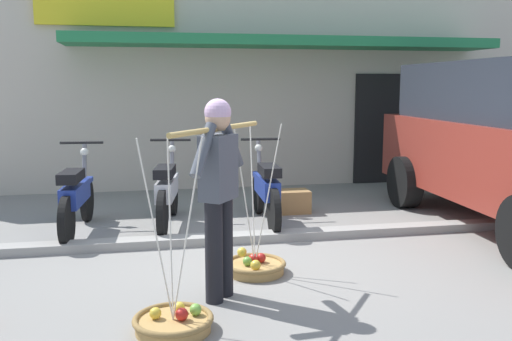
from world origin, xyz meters
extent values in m
plane|color=gray|center=(0.00, 0.00, 0.00)|extent=(90.00, 90.00, 0.00)
cube|color=gray|center=(0.00, 0.70, 0.05)|extent=(20.00, 0.24, 0.10)
cylinder|color=black|center=(-0.40, -0.89, 0.43)|extent=(0.15, 0.15, 0.86)
cylinder|color=black|center=(-0.51, -1.03, 0.43)|extent=(0.15, 0.15, 0.86)
cube|color=#474C56|center=(-0.46, -0.96, 1.13)|extent=(0.36, 0.39, 0.54)
sphere|color=tan|center=(-0.46, -0.96, 1.53)|extent=(0.21, 0.21, 0.21)
sphere|color=#D1A8CC|center=(-0.46, -0.96, 1.58)|extent=(0.22, 0.22, 0.22)
cylinder|color=#474C56|center=(-0.31, -0.77, 1.30)|extent=(0.27, 0.33, 0.43)
cylinder|color=#474C56|center=(-0.60, -1.16, 1.30)|extent=(0.27, 0.33, 0.43)
cylinder|color=tan|center=(-0.46, -0.96, 1.45)|extent=(0.88, 1.17, 0.04)
cylinder|color=#B2894C|center=(-0.03, -0.39, 0.04)|extent=(0.56, 0.56, 0.09)
torus|color=olive|center=(-0.03, -0.39, 0.10)|extent=(0.60, 0.60, 0.05)
sphere|color=red|center=(-0.05, -0.36, 0.14)|extent=(0.10, 0.10, 0.10)
sphere|color=gold|center=(-0.07, -0.57, 0.14)|extent=(0.10, 0.10, 0.10)
sphere|color=#649A3B|center=(-0.12, -0.43, 0.14)|extent=(0.09, 0.09, 0.09)
sphere|color=#AF201B|center=(0.03, -0.35, 0.14)|extent=(0.09, 0.09, 0.09)
sphere|color=gold|center=(-0.15, -0.31, 0.19)|extent=(0.09, 0.09, 0.09)
sphere|color=yellow|center=(-0.04, -0.34, 0.14)|extent=(0.09, 0.09, 0.09)
cylinder|color=silver|center=(-0.03, -0.26, 0.77)|extent=(0.01, 0.27, 1.36)
cylinder|color=silver|center=(-0.15, -0.45, 0.77)|extent=(0.23, 0.14, 1.36)
cylinder|color=silver|center=(0.08, -0.45, 0.77)|extent=(0.23, 0.14, 1.36)
cylinder|color=#B2894C|center=(-0.88, -1.54, 0.04)|extent=(0.56, 0.56, 0.09)
torus|color=olive|center=(-0.88, -1.54, 0.10)|extent=(0.60, 0.60, 0.05)
sphere|color=#B3211C|center=(-0.82, -1.56, 0.14)|extent=(0.10, 0.10, 0.10)
sphere|color=#76B746|center=(-0.71, -1.49, 0.14)|extent=(0.09, 0.09, 0.09)
sphere|color=yellow|center=(-0.83, -1.42, 0.13)|extent=(0.08, 0.08, 0.08)
sphere|color=gold|center=(-1.01, -1.50, 0.13)|extent=(0.09, 0.09, 0.09)
cylinder|color=silver|center=(-0.88, -1.41, 0.77)|extent=(0.01, 0.27, 1.36)
cylinder|color=silver|center=(-0.99, -1.60, 0.77)|extent=(0.23, 0.14, 1.36)
cylinder|color=silver|center=(-0.77, -1.60, 0.77)|extent=(0.23, 0.14, 1.36)
cylinder|color=black|center=(-1.83, 2.12, 0.29)|extent=(0.13, 0.58, 0.58)
cylinder|color=black|center=(-1.93, 0.88, 0.29)|extent=(0.13, 0.58, 0.58)
cube|color=navy|center=(-1.83, 2.12, 0.55)|extent=(0.16, 0.29, 0.06)
cube|color=navy|center=(-1.89, 1.40, 0.51)|extent=(0.27, 0.91, 0.24)
cube|color=black|center=(-1.90, 1.22, 0.75)|extent=(0.27, 0.58, 0.12)
cylinder|color=slate|center=(-1.84, 2.02, 0.68)|extent=(0.08, 0.30, 0.76)
cylinder|color=black|center=(-1.84, 1.94, 1.07)|extent=(0.54, 0.08, 0.04)
sphere|color=silver|center=(-1.83, 2.10, 0.93)|extent=(0.11, 0.11, 0.11)
cylinder|color=black|center=(-0.68, 2.26, 0.29)|extent=(0.17, 0.59, 0.58)
cylinder|color=black|center=(-0.87, 1.03, 0.29)|extent=(0.17, 0.59, 0.58)
cube|color=silver|center=(-0.68, 2.26, 0.55)|extent=(0.18, 0.30, 0.06)
cube|color=silver|center=(-0.79, 1.54, 0.51)|extent=(0.33, 0.92, 0.24)
cube|color=black|center=(-0.82, 1.37, 0.75)|extent=(0.30, 0.59, 0.12)
cylinder|color=slate|center=(-0.70, 2.16, 0.68)|extent=(0.10, 0.30, 0.76)
cylinder|color=black|center=(-0.71, 2.08, 1.07)|extent=(0.54, 0.12, 0.04)
sphere|color=silver|center=(-0.68, 2.24, 0.93)|extent=(0.11, 0.11, 0.11)
cylinder|color=black|center=(0.51, 2.12, 0.29)|extent=(0.11, 0.58, 0.58)
cylinder|color=black|center=(0.45, 0.89, 0.29)|extent=(0.11, 0.58, 0.58)
cube|color=navy|center=(0.51, 2.12, 0.55)|extent=(0.15, 0.29, 0.06)
cube|color=navy|center=(0.47, 1.40, 0.51)|extent=(0.24, 0.91, 0.24)
cube|color=black|center=(0.47, 1.23, 0.75)|extent=(0.25, 0.57, 0.12)
cylinder|color=slate|center=(0.51, 2.02, 0.68)|extent=(0.07, 0.30, 0.76)
cylinder|color=black|center=(0.50, 1.94, 1.07)|extent=(0.54, 0.06, 0.04)
sphere|color=silver|center=(0.51, 2.10, 0.93)|extent=(0.11, 0.11, 0.11)
cylinder|color=black|center=(2.71, 2.07, 0.38)|extent=(0.29, 0.77, 0.76)
cube|color=beige|center=(1.32, 6.67, 2.10)|extent=(13.00, 5.00, 4.20)
cube|color=#237F47|center=(1.32, 3.67, 2.50)|extent=(7.15, 1.00, 0.16)
cube|color=black|center=(3.27, 4.15, 1.00)|extent=(1.10, 0.06, 2.00)
cube|color=olive|center=(1.00, 2.06, 0.16)|extent=(0.44, 0.36, 0.32)
camera|label=1|loc=(-1.04, -5.48, 1.81)|focal=39.20mm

